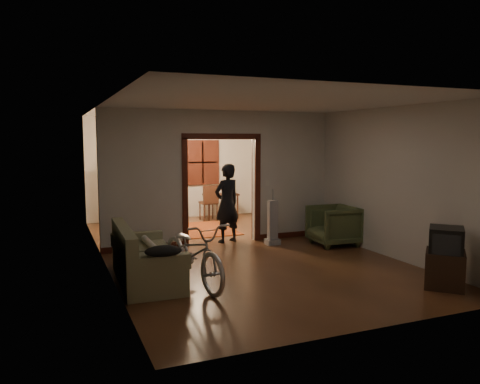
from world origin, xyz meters
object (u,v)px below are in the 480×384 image
sofa (147,254)px  desk (221,206)px  bicycle (193,253)px  person (227,203)px  armchair (333,225)px  locker (128,192)px

sofa → desk: 5.90m
bicycle → person: bearing=49.8°
armchair → desk: 4.13m
sofa → bicycle: bicycle is taller
sofa → bicycle: bearing=-35.2°
person → desk: 3.07m
bicycle → person: 3.05m
bicycle → desk: bicycle is taller
bicycle → locker: size_ratio=1.18×
armchair → locker: (-3.53, 4.36, 0.39)m
armchair → desk: armchair is taller
bicycle → desk: (2.45, 5.50, -0.16)m
person → desk: bearing=-125.4°
armchair → sofa: bearing=-72.2°
sofa → person: 3.06m
bicycle → person: (1.53, 2.61, 0.34)m
sofa → desk: sofa is taller
locker → desk: 2.55m
bicycle → armchair: size_ratio=2.08×
person → locker: 3.62m
armchair → locker: size_ratio=0.57×
locker → bicycle: bearing=-71.9°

